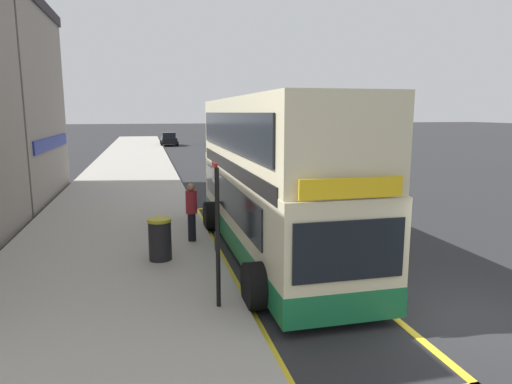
{
  "coord_description": "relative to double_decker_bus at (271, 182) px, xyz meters",
  "views": [
    {
      "loc": [
        -5.86,
        -7.08,
        4.0
      ],
      "look_at": [
        -2.8,
        5.57,
        1.72
      ],
      "focal_mm": 31.83,
      "sensor_mm": 36.0,
      "label": 1
    }
  ],
  "objects": [
    {
      "name": "litter_bin",
      "position": [
        -3.15,
        -0.38,
        -1.36
      ],
      "size": [
        0.63,
        0.63,
        1.12
      ],
      "color": "black",
      "rests_on": "pavement_near"
    },
    {
      "name": "pedestrian_waiting_near_sign",
      "position": [
        -2.16,
        1.22,
        -0.95
      ],
      "size": [
        0.34,
        0.34,
        1.78
      ],
      "color": "black",
      "rests_on": "pavement_near"
    },
    {
      "name": "pavement_near",
      "position": [
        -4.54,
        26.84,
        -1.99
      ],
      "size": [
        6.0,
        76.0,
        0.14
      ],
      "primitive_type": "cube",
      "color": "#A39E93",
      "rests_on": "ground"
    },
    {
      "name": "bus_bay_markings",
      "position": [
        -0.12,
        -0.3,
        -2.06
      ],
      "size": [
        2.85,
        13.67,
        0.01
      ],
      "color": "yellow",
      "rests_on": "ground"
    },
    {
      "name": "parked_car_black_kerbside",
      "position": [
        5.43,
        45.92,
        -1.26
      ],
      "size": [
        2.09,
        4.2,
        1.62
      ],
      "rotation": [
        0.0,
        0.0,
        0.01
      ],
      "color": "black",
      "rests_on": "ground"
    },
    {
      "name": "bus_stop_sign",
      "position": [
        -2.11,
        -3.59,
        -0.25
      ],
      "size": [
        0.09,
        0.51,
        2.89
      ],
      "color": "black",
      "rests_on": "pavement_near"
    },
    {
      "name": "double_decker_bus",
      "position": [
        0.0,
        0.0,
        0.0
      ],
      "size": [
        3.14,
        10.33,
        4.4
      ],
      "color": "beige",
      "rests_on": "ground"
    },
    {
      "name": "ground_plane",
      "position": [
        2.46,
        26.84,
        -2.06
      ],
      "size": [
        260.0,
        260.0,
        0.0
      ],
      "primitive_type": "plane",
      "color": "#28282B"
    },
    {
      "name": "parked_car_black_behind",
      "position": [
        -0.67,
        44.16,
        -1.26
      ],
      "size": [
        2.09,
        4.2,
        1.62
      ],
      "rotation": [
        0.0,
        0.0,
        -0.0
      ],
      "color": "black",
      "rests_on": "ground"
    }
  ]
}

